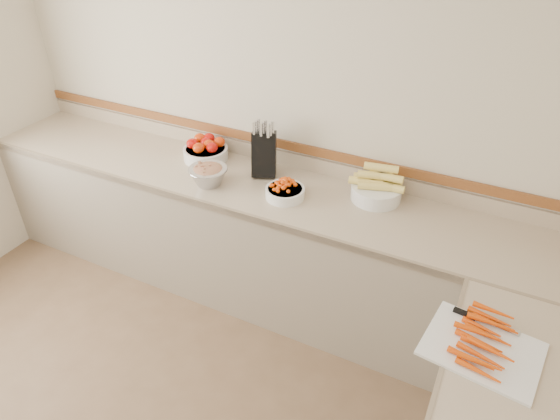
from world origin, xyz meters
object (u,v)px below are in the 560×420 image
at_px(rhubarb_bowl, 208,174).
at_px(cherry_tomato_bowl, 285,191).
at_px(knife_block, 264,153).
at_px(corn_bowl, 377,188).
at_px(tomato_bowl, 206,150).
at_px(cutting_board, 483,344).

bearing_deg(rhubarb_bowl, cherry_tomato_bowl, 8.70).
height_order(cherry_tomato_bowl, rhubarb_bowl, rhubarb_bowl).
bearing_deg(knife_block, corn_bowl, 2.07).
bearing_deg(tomato_bowl, corn_bowl, 1.18).
xyz_separation_m(tomato_bowl, cherry_tomato_bowl, (0.70, -0.20, -0.02)).
xyz_separation_m(knife_block, corn_bowl, (0.75, 0.03, -0.08)).
bearing_deg(cherry_tomato_bowl, knife_block, 140.98).
xyz_separation_m(cherry_tomato_bowl, corn_bowl, (0.50, 0.23, 0.03)).
distance_m(cherry_tomato_bowl, rhubarb_bowl, 0.50).
height_order(knife_block, cutting_board, knife_block).
bearing_deg(tomato_bowl, cherry_tomato_bowl, -16.17).
xyz_separation_m(rhubarb_bowl, cutting_board, (1.74, -0.60, -0.05)).
relative_size(knife_block, corn_bowl, 1.11).
relative_size(corn_bowl, rhubarb_bowl, 1.35).
bearing_deg(cutting_board, cherry_tomato_bowl, 151.29).
bearing_deg(corn_bowl, knife_block, -177.93).
relative_size(rhubarb_bowl, cutting_board, 0.50).
distance_m(cherry_tomato_bowl, cutting_board, 1.41).
relative_size(knife_block, tomato_bowl, 1.21).
distance_m(tomato_bowl, cherry_tomato_bowl, 0.73).
bearing_deg(cherry_tomato_bowl, rhubarb_bowl, -171.30).
height_order(tomato_bowl, corn_bowl, corn_bowl).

